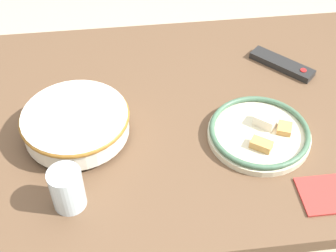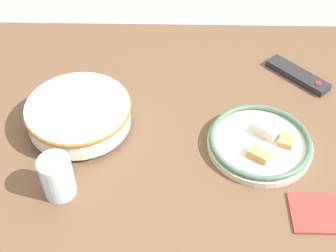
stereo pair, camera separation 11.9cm
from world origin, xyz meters
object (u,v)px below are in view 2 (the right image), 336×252
Objects in this scene: noodle_bowl at (79,114)px; tv_remote at (298,75)px; drinking_glass at (57,177)px; food_plate at (260,142)px.

noodle_bowl reaches higher than tv_remote.
drinking_glass is (-0.01, -0.21, 0.01)m from noodle_bowl.
food_plate reaches higher than tv_remote.
tv_remote is at bearing 19.30° from noodle_bowl.
drinking_glass reaches higher than noodle_bowl.
food_plate is 2.50× the size of drinking_glass.
tv_remote is 1.69× the size of drinking_glass.
food_plate is at bearing -8.01° from noodle_bowl.
food_plate is (0.47, -0.07, -0.03)m from noodle_bowl.
noodle_bowl is at bearing 171.99° from food_plate.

